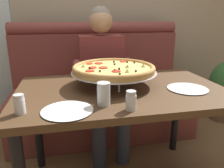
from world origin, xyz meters
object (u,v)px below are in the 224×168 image
at_px(booth_bench, 101,94).
at_px(shaker_pepper_flakes, 20,106).
at_px(plate_near_left, 188,88).
at_px(drinking_glass, 104,95).
at_px(plate_near_right, 67,109).
at_px(diner_main, 103,71).
at_px(dining_table, 122,101).
at_px(shaker_oregano, 131,102).
at_px(pizza, 114,69).

xyz_separation_m(booth_bench, shaker_pepper_flakes, (-0.57, -1.15, 0.39)).
distance_m(shaker_pepper_flakes, plate_near_left, 0.98).
height_order(plate_near_left, drinking_glass, drinking_glass).
distance_m(shaker_pepper_flakes, drinking_glass, 0.41).
height_order(booth_bench, plate_near_right, booth_bench).
height_order(booth_bench, plate_near_left, booth_bench).
bearing_deg(diner_main, drinking_glass, -99.51).
bearing_deg(plate_near_right, diner_main, 69.91).
height_order(dining_table, plate_near_left, plate_near_left).
bearing_deg(drinking_glass, shaker_oregano, -37.62).
distance_m(pizza, shaker_pepper_flakes, 0.64).
bearing_deg(booth_bench, shaker_pepper_flakes, -116.14).
bearing_deg(drinking_glass, diner_main, 80.49).
bearing_deg(dining_table, diner_main, 91.56).
bearing_deg(plate_near_left, diner_main, 120.16).
distance_m(booth_bench, pizza, 0.92).
xyz_separation_m(dining_table, shaker_oregano, (-0.04, -0.34, 0.13)).
xyz_separation_m(dining_table, pizza, (-0.04, 0.08, 0.20)).
height_order(dining_table, drinking_glass, drinking_glass).
bearing_deg(pizza, diner_main, 88.01).
height_order(diner_main, plate_near_right, diner_main).
height_order(dining_table, plate_near_right, plate_near_right).
bearing_deg(plate_near_left, drinking_glass, -165.68).
distance_m(shaker_oregano, plate_near_right, 0.31).
xyz_separation_m(diner_main, pizza, (-0.02, -0.53, 0.15)).
height_order(shaker_pepper_flakes, plate_near_right, shaker_pepper_flakes).
bearing_deg(diner_main, booth_bench, 86.38).
height_order(shaker_pepper_flakes, drinking_glass, drinking_glass).
distance_m(shaker_oregano, drinking_glass, 0.15).
height_order(shaker_oregano, drinking_glass, drinking_glass).
bearing_deg(drinking_glass, shaker_pepper_flakes, -176.63).
distance_m(dining_table, shaker_pepper_flakes, 0.64).
bearing_deg(drinking_glass, booth_bench, 81.87).
bearing_deg(dining_table, booth_bench, 90.00).
bearing_deg(booth_bench, plate_near_right, -106.55).
relative_size(diner_main, drinking_glass, 10.57).
height_order(dining_table, shaker_oregano, shaker_oregano).
xyz_separation_m(pizza, plate_near_left, (0.44, -0.19, -0.10)).
height_order(booth_bench, shaker_pepper_flakes, booth_bench).
height_order(diner_main, pizza, diner_main).
distance_m(dining_table, diner_main, 0.62).
xyz_separation_m(booth_bench, drinking_glass, (-0.16, -1.13, 0.40)).
relative_size(plate_near_left, drinking_glass, 2.11).
distance_m(shaker_pepper_flakes, plate_near_right, 0.22).
bearing_deg(shaker_oregano, diner_main, 88.45).
height_order(booth_bench, pizza, booth_bench).
relative_size(booth_bench, plate_near_right, 7.11).
bearing_deg(pizza, plate_near_right, -129.96).
xyz_separation_m(plate_near_left, drinking_glass, (-0.56, -0.14, 0.04)).
xyz_separation_m(pizza, drinking_glass, (-0.13, -0.33, -0.06)).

